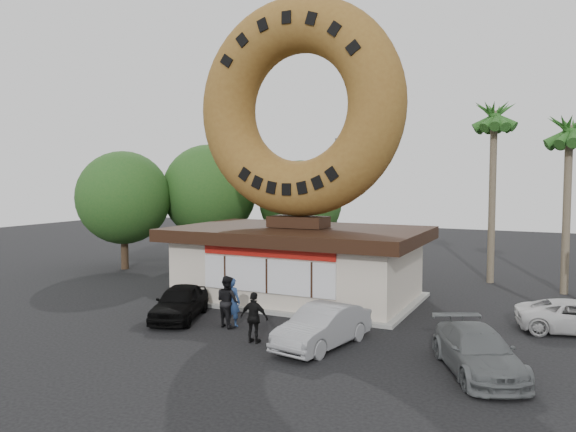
% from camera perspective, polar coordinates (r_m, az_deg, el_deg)
% --- Properties ---
extents(ground, '(90.00, 90.00, 0.00)m').
position_cam_1_polar(ground, '(20.90, -5.98, -11.53)').
color(ground, black).
rests_on(ground, ground).
extents(donut_shop, '(11.20, 7.20, 3.80)m').
position_cam_1_polar(donut_shop, '(25.71, 1.05, -4.55)').
color(donut_shop, beige).
rests_on(donut_shop, ground).
extents(giant_donut, '(9.79, 2.50, 9.79)m').
position_cam_1_polar(giant_donut, '(25.62, 1.09, 10.97)').
color(giant_donut, brown).
rests_on(giant_donut, donut_shop).
extents(tree_west, '(6.00, 6.00, 7.65)m').
position_cam_1_polar(tree_west, '(36.23, -7.99, 2.46)').
color(tree_west, '#473321').
rests_on(tree_west, ground).
extents(tree_mid, '(5.20, 5.20, 6.63)m').
position_cam_1_polar(tree_mid, '(35.32, 1.29, 1.45)').
color(tree_mid, '#473321').
rests_on(tree_mid, ground).
extents(tree_far, '(5.60, 5.60, 7.14)m').
position_cam_1_polar(tree_far, '(35.24, -16.36, 1.79)').
color(tree_far, '#473321').
rests_on(tree_far, ground).
extents(palm_near, '(2.60, 2.60, 9.75)m').
position_cam_1_polar(palm_near, '(31.39, 20.21, 8.92)').
color(palm_near, '#726651').
rests_on(palm_near, ground).
extents(palm_far, '(2.60, 2.60, 8.75)m').
position_cam_1_polar(palm_far, '(29.67, 26.67, 7.24)').
color(palm_far, '#726651').
rests_on(palm_far, ground).
extents(street_lamp, '(2.11, 0.20, 8.00)m').
position_cam_1_polar(street_lamp, '(35.40, 5.12, 2.19)').
color(street_lamp, '#59595E').
rests_on(street_lamp, ground).
extents(person_left, '(0.69, 0.47, 1.85)m').
position_cam_1_polar(person_left, '(21.29, -5.72, -8.68)').
color(person_left, navy).
rests_on(person_left, ground).
extents(person_center, '(1.13, 1.02, 1.92)m').
position_cam_1_polar(person_center, '(21.22, -6.18, -8.62)').
color(person_center, black).
rests_on(person_center, ground).
extents(person_right, '(1.02, 0.45, 1.73)m').
position_cam_1_polar(person_right, '(19.18, -3.45, -10.27)').
color(person_right, black).
rests_on(person_right, ground).
extents(car_black, '(2.80, 4.23, 1.34)m').
position_cam_1_polar(car_black, '(22.69, -10.95, -8.59)').
color(car_black, black).
rests_on(car_black, ground).
extents(car_silver, '(2.18, 4.33, 1.36)m').
position_cam_1_polar(car_silver, '(18.81, 3.54, -11.14)').
color(car_silver, '#95969A').
rests_on(car_silver, ground).
extents(car_grey, '(3.51, 4.72, 1.27)m').
position_cam_1_polar(car_grey, '(17.26, 18.72, -12.89)').
color(car_grey, slate).
rests_on(car_grey, ground).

